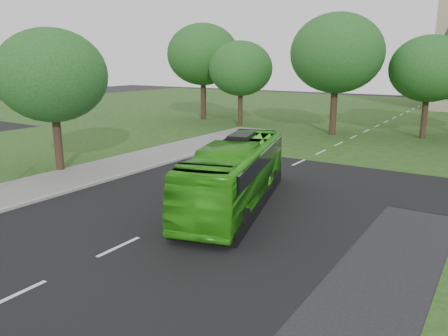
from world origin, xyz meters
name	(u,v)px	position (x,y,z in m)	size (l,w,h in m)	color
ground	(156,230)	(0.00, 0.00, 0.00)	(160.00, 160.00, 0.00)	black
street_surfaces	(337,142)	(-0.38, 22.75, 0.03)	(120.00, 120.00, 0.15)	black
tree_park_a	(241,69)	(-11.97, 26.51, 5.79)	(6.42, 6.42, 8.53)	black
tree_park_b	(337,53)	(-2.03, 26.19, 7.16)	(8.10, 8.10, 10.62)	black
tree_park_c	(430,69)	(5.18, 28.59, 5.88)	(6.53, 6.53, 8.67)	black
tree_park_f	(203,55)	(-18.16, 28.68, 7.23)	(7.96, 7.96, 10.63)	black
tree_side_near	(52,76)	(-11.17, 3.99, 5.68)	(6.30, 6.30, 8.37)	black
bus	(236,174)	(1.00, 4.37, 1.48)	(2.49, 10.63, 2.96)	green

